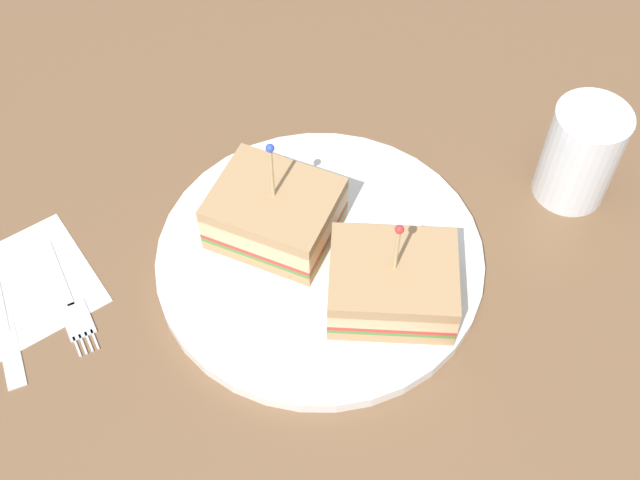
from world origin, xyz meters
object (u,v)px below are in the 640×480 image
(drink_glass, at_px, (579,158))
(fork, at_px, (72,308))
(plate, at_px, (320,258))
(knife, at_px, (5,327))
(sandwich_half_back, at_px, (275,214))
(sandwich_half_front, at_px, (392,283))
(napkin, at_px, (29,284))

(drink_glass, relative_size, fork, 0.79)
(plate, height_order, drink_glass, drink_glass)
(fork, relative_size, knife, 0.92)
(sandwich_half_back, distance_m, drink_glass, 0.27)
(sandwich_half_back, bearing_deg, plate, -48.20)
(plate, distance_m, sandwich_half_front, 0.08)
(napkin, bearing_deg, knife, -119.75)
(knife, bearing_deg, drink_glass, 0.54)
(sandwich_half_back, relative_size, napkin, 1.16)
(sandwich_half_front, xyz_separation_m, fork, (-0.25, 0.07, -0.03))
(drink_glass, height_order, knife, drink_glass)
(fork, bearing_deg, napkin, 133.10)
(plate, distance_m, napkin, 0.25)
(sandwich_half_front, height_order, drink_glass, sandwich_half_front)
(napkin, bearing_deg, fork, -46.90)
(sandwich_half_front, xyz_separation_m, drink_glass, (0.20, 0.07, 0.01))
(sandwich_half_back, xyz_separation_m, napkin, (-0.21, 0.01, -0.04))
(drink_glass, height_order, fork, drink_glass)
(knife, bearing_deg, napkin, 60.25)
(knife, bearing_deg, sandwich_half_front, -12.53)
(plate, bearing_deg, sandwich_half_front, -54.15)
(napkin, height_order, fork, fork)
(plate, relative_size, fork, 2.28)
(sandwich_half_back, relative_size, knife, 0.98)
(napkin, xyz_separation_m, fork, (0.03, -0.04, 0.00))
(sandwich_half_back, bearing_deg, fork, -173.46)
(fork, bearing_deg, plate, -3.48)
(sandwich_half_front, relative_size, sandwich_half_back, 0.94)
(sandwich_half_front, bearing_deg, napkin, 159.51)
(sandwich_half_back, distance_m, napkin, 0.22)
(plate, distance_m, sandwich_half_back, 0.06)
(sandwich_half_back, xyz_separation_m, knife, (-0.24, -0.02, -0.04))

